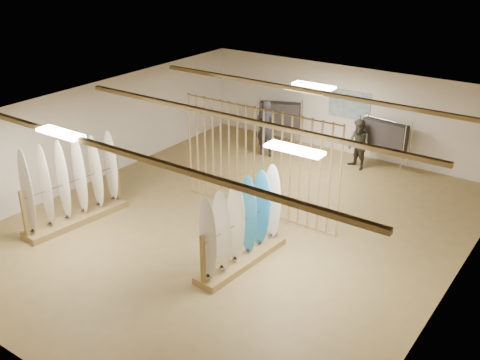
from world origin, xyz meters
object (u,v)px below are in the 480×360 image
Objects in this scene: clothing_rack_a at (280,115)px; shopper_b at (359,142)px; clothing_rack_b at (384,136)px; shopper_a at (266,124)px; rack_left at (74,195)px; rack_right at (242,235)px.

clothing_rack_a is 3.09m from shopper_b.
clothing_rack_b is 3.63m from shopper_a.
clothing_rack_a is at bearing -173.51° from clothing_rack_b.
shopper_b is at bearing -31.59° from clothing_rack_a.
rack_left is 6.65m from shopper_a.
rack_right is 6.44m from shopper_a.
clothing_rack_b is at bearing 63.87° from rack_left.
rack_right is at bearing 16.79° from rack_left.
rack_left is 1.80× the size of clothing_rack_a.
rack_right is 7.53m from clothing_rack_a.
rack_right is 6.82m from clothing_rack_b.
rack_left is 4.50m from rack_right.
rack_left is at bearing -121.69° from clothing_rack_a.
rack_right is at bearing 113.21° from shopper_a.
rack_right reaches higher than clothing_rack_b.
clothing_rack_b is at bearing -22.68° from clothing_rack_a.
shopper_b is (4.26, 7.14, 0.12)m from rack_left.
clothing_rack_a is at bearing 87.34° from rack_left.
shopper_a reaches higher than clothing_rack_a.
shopper_a is at bearing -155.48° from clothing_rack_b.
rack_left is 1.59× the size of shopper_b.
clothing_rack_a is 3.64m from clothing_rack_b.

